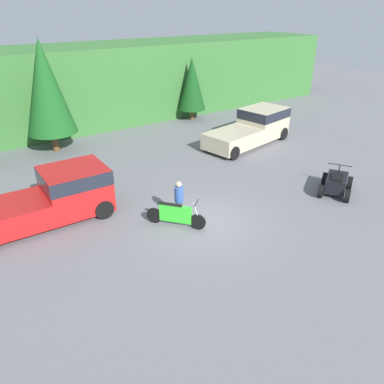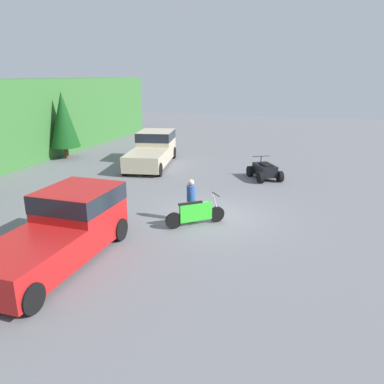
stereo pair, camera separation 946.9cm
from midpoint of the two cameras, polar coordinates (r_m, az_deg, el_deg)
The scene contains 10 objects.
ground_plane at distance 14.28m, azimuth 20.21°, elevation -2.49°, with size 80.00×80.00×0.00m, color slate.
hillside_backdrop at distance 25.51m, azimuth -9.78°, elevation 17.47°, with size 44.00×6.00×5.24m.
tree_mid_right at distance 20.18m, azimuth -10.50°, elevation 18.01°, with size 2.73×2.73×6.21m.
tree_right at distance 26.90m, azimuth 10.03°, elevation 17.92°, with size 1.96×1.96×4.46m.
pickup_truck_red at distance 13.16m, azimuth -4.10°, elevation 1.73°, with size 5.41×2.31×1.98m.
pickup_truck_second at distance 23.37m, azimuth 21.09°, elevation 11.28°, with size 6.19×3.24×1.98m.
dirt_bike at distance 13.45m, azimuth 16.60°, elevation -1.46°, with size 1.59×1.91×1.15m.
quad_atv at distance 18.97m, azimuth 35.47°, elevation 2.81°, with size 2.44×2.20×1.17m.
rider_person at distance 13.66m, azimuth 16.87°, elevation 1.03°, with size 0.48×0.48×1.69m.
traffic_cone at distance 15.95m, azimuth -0.02°, elevation 3.38°, with size 0.42×0.42×0.55m.
Camera 1 is at (-7.60, -10.24, 7.73)m, focal length 35.00 mm.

